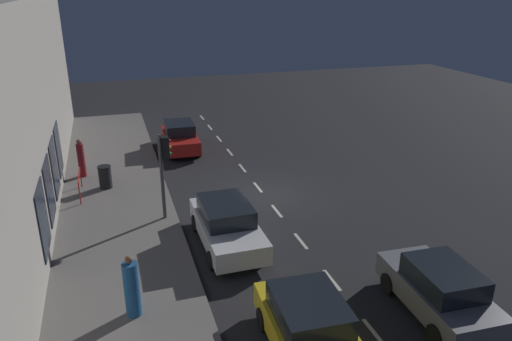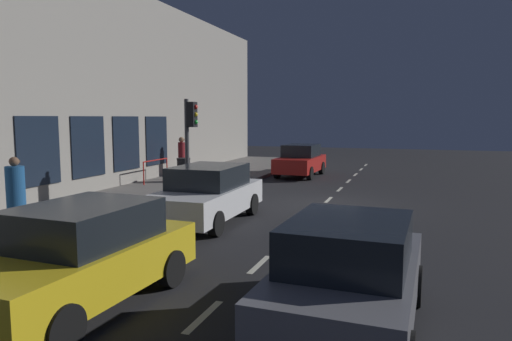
{
  "view_description": "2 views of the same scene",
  "coord_description": "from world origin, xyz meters",
  "px_view_note": "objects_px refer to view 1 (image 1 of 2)",
  "views": [
    {
      "loc": [
        6.14,
        18.51,
        8.72
      ],
      "look_at": [
        0.69,
        0.94,
        1.62
      ],
      "focal_mm": 34.06,
      "sensor_mm": 36.0,
      "label": 1
    },
    {
      "loc": [
        -2.87,
        15.41,
        2.92
      ],
      "look_at": [
        1.87,
        1.52,
        1.26
      ],
      "focal_mm": 32.87,
      "sensor_mm": 36.0,
      "label": 2
    }
  ],
  "objects_px": {
    "trash_bin": "(105,177)",
    "parked_car_1": "(439,290)",
    "traffic_light": "(164,162)",
    "pedestrian_1": "(132,288)",
    "parked_car_3": "(227,224)",
    "parked_car_2": "(310,329)",
    "pedestrian_0": "(81,159)",
    "parked_car_0": "(180,137)"
  },
  "relations": [
    {
      "from": "traffic_light",
      "to": "pedestrian_1",
      "type": "distance_m",
      "value": 6.17
    },
    {
      "from": "pedestrian_0",
      "to": "trash_bin",
      "type": "relative_size",
      "value": 1.82
    },
    {
      "from": "traffic_light",
      "to": "trash_bin",
      "type": "relative_size",
      "value": 3.32
    },
    {
      "from": "parked_car_3",
      "to": "traffic_light",
      "type": "bearing_deg",
      "value": -55.05
    },
    {
      "from": "parked_car_0",
      "to": "pedestrian_0",
      "type": "relative_size",
      "value": 2.17
    },
    {
      "from": "pedestrian_1",
      "to": "parked_car_3",
      "type": "bearing_deg",
      "value": 67.21
    },
    {
      "from": "parked_car_2",
      "to": "pedestrian_0",
      "type": "xyz_separation_m",
      "value": [
        5.65,
        -14.05,
        0.24
      ]
    },
    {
      "from": "parked_car_2",
      "to": "parked_car_3",
      "type": "xyz_separation_m",
      "value": [
        0.61,
        -6.0,
        0.0
      ]
    },
    {
      "from": "pedestrian_1",
      "to": "parked_car_0",
      "type": "bearing_deg",
      "value": 100.05
    },
    {
      "from": "parked_car_2",
      "to": "pedestrian_1",
      "type": "height_order",
      "value": "pedestrian_1"
    },
    {
      "from": "parked_car_2",
      "to": "pedestrian_1",
      "type": "relative_size",
      "value": 2.23
    },
    {
      "from": "parked_car_3",
      "to": "pedestrian_0",
      "type": "xyz_separation_m",
      "value": [
        5.04,
        -8.05,
        0.24
      ]
    },
    {
      "from": "traffic_light",
      "to": "parked_car_0",
      "type": "height_order",
      "value": "traffic_light"
    },
    {
      "from": "parked_car_1",
      "to": "pedestrian_0",
      "type": "relative_size",
      "value": 2.13
    },
    {
      "from": "parked_car_1",
      "to": "pedestrian_0",
      "type": "distance_m",
      "value": 16.72
    },
    {
      "from": "parked_car_3",
      "to": "pedestrian_1",
      "type": "distance_m",
      "value": 4.76
    },
    {
      "from": "parked_car_1",
      "to": "parked_car_2",
      "type": "xyz_separation_m",
      "value": [
        4.07,
        0.45,
        0.0
      ]
    },
    {
      "from": "parked_car_1",
      "to": "parked_car_3",
      "type": "relative_size",
      "value": 0.89
    },
    {
      "from": "traffic_light",
      "to": "parked_car_0",
      "type": "bearing_deg",
      "value": -102.25
    },
    {
      "from": "trash_bin",
      "to": "parked_car_1",
      "type": "bearing_deg",
      "value": 126.32
    },
    {
      "from": "parked_car_0",
      "to": "pedestrian_0",
      "type": "height_order",
      "value": "pedestrian_0"
    },
    {
      "from": "parked_car_1",
      "to": "parked_car_2",
      "type": "relative_size",
      "value": 0.96
    },
    {
      "from": "parked_car_2",
      "to": "parked_car_3",
      "type": "height_order",
      "value": "same"
    },
    {
      "from": "trash_bin",
      "to": "parked_car_2",
      "type": "bearing_deg",
      "value": 110.68
    },
    {
      "from": "traffic_light",
      "to": "parked_car_2",
      "type": "height_order",
      "value": "traffic_light"
    },
    {
      "from": "parked_car_0",
      "to": "pedestrian_0",
      "type": "distance_m",
      "value": 5.86
    },
    {
      "from": "pedestrian_0",
      "to": "pedestrian_1",
      "type": "xyz_separation_m",
      "value": [
        -1.57,
        11.31,
        -0.03
      ]
    },
    {
      "from": "parked_car_3",
      "to": "pedestrian_0",
      "type": "relative_size",
      "value": 2.39
    },
    {
      "from": "parked_car_0",
      "to": "trash_bin",
      "type": "distance_m",
      "value": 6.18
    },
    {
      "from": "parked_car_0",
      "to": "parked_car_1",
      "type": "relative_size",
      "value": 1.02
    },
    {
      "from": "parked_car_3",
      "to": "pedestrian_0",
      "type": "height_order",
      "value": "pedestrian_0"
    },
    {
      "from": "parked_car_0",
      "to": "pedestrian_0",
      "type": "bearing_deg",
      "value": 31.35
    },
    {
      "from": "traffic_light",
      "to": "pedestrian_1",
      "type": "xyz_separation_m",
      "value": [
        1.7,
        5.75,
        -1.47
      ]
    },
    {
      "from": "traffic_light",
      "to": "parked_car_0",
      "type": "distance_m",
      "value": 8.8
    },
    {
      "from": "trash_bin",
      "to": "pedestrian_1",
      "type": "bearing_deg",
      "value": 93.34
    },
    {
      "from": "parked_car_2",
      "to": "trash_bin",
      "type": "xyz_separation_m",
      "value": [
        4.64,
        -12.29,
        -0.13
      ]
    },
    {
      "from": "parked_car_1",
      "to": "traffic_light",
      "type": "bearing_deg",
      "value": 131.02
    },
    {
      "from": "traffic_light",
      "to": "pedestrian_1",
      "type": "height_order",
      "value": "traffic_light"
    },
    {
      "from": "parked_car_2",
      "to": "trash_bin",
      "type": "distance_m",
      "value": 13.14
    },
    {
      "from": "parked_car_3",
      "to": "parked_car_2",
      "type": "bearing_deg",
      "value": 95.35
    },
    {
      "from": "parked_car_2",
      "to": "parked_car_0",
      "type": "bearing_deg",
      "value": -85.5
    },
    {
      "from": "parked_car_0",
      "to": "parked_car_3",
      "type": "bearing_deg",
      "value": 91.59
    }
  ]
}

